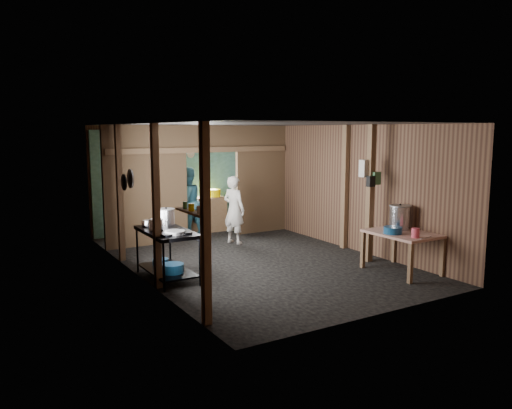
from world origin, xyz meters
TOP-DOWN VIEW (x-y plane):
  - floor at (0.00, 0.00)m, footprint 4.50×7.00m
  - ceiling at (0.00, 0.00)m, footprint 4.50×7.00m
  - wall_back at (0.00, 3.50)m, footprint 4.50×0.00m
  - wall_front at (0.00, -3.50)m, footprint 4.50×0.00m
  - wall_left at (-2.25, 0.00)m, footprint 0.00×7.00m
  - wall_right at (2.25, 0.00)m, footprint 0.00×7.00m
  - partition_left at (-1.32, 2.20)m, footprint 1.85×0.10m
  - partition_right at (1.57, 2.20)m, footprint 1.35×0.10m
  - partition_header at (0.25, 2.20)m, footprint 1.30×0.10m
  - turquoise_panel at (0.00, 3.44)m, footprint 4.40×0.06m
  - back_counter at (0.30, 2.95)m, footprint 1.20×0.50m
  - wall_clock at (0.25, 3.40)m, footprint 0.20×0.03m
  - post_left_a at (-2.18, -2.60)m, footprint 0.10×0.12m
  - post_left_b at (-2.18, -0.80)m, footprint 0.10×0.12m
  - post_left_c at (-2.18, 1.20)m, footprint 0.10×0.12m
  - post_right at (2.18, -0.20)m, footprint 0.10×0.12m
  - post_free at (1.85, -1.30)m, footprint 0.12×0.12m
  - cross_beam at (0.00, 2.15)m, footprint 4.40×0.12m
  - pan_lid_big at (-2.21, 0.40)m, footprint 0.03×0.34m
  - pan_lid_small at (-2.21, 0.80)m, footprint 0.03×0.30m
  - wall_shelf at (-2.15, -2.10)m, footprint 0.14×0.80m
  - jar_white at (-2.15, -2.35)m, footprint 0.07×0.07m
  - jar_yellow at (-2.15, -2.10)m, footprint 0.08×0.08m
  - jar_green at (-2.15, -1.88)m, footprint 0.06×0.06m
  - bag_white at (1.80, -1.22)m, footprint 0.22×0.15m
  - bag_green at (1.92, -1.36)m, footprint 0.16×0.12m
  - bag_black at (1.78, -1.38)m, footprint 0.14×0.10m
  - gas_range at (-1.88, -0.43)m, footprint 0.73×1.42m
  - prep_table at (1.83, -2.16)m, footprint 0.88×1.21m
  - stove_pot_large at (-1.71, 0.02)m, footprint 0.33×0.33m
  - stove_pot_med at (-2.05, -0.39)m, footprint 0.31×0.31m
  - stove_saucepan at (-2.05, 0.08)m, footprint 0.17×0.17m
  - frying_pan at (-1.88, -0.80)m, footprint 0.37×0.58m
  - blue_tub_front at (-1.88, -0.67)m, footprint 0.36×0.36m
  - blue_tub_back at (-1.88, -0.10)m, footprint 0.27×0.27m
  - stock_pot at (2.01, -1.91)m, footprint 0.48×0.48m
  - wash_basin at (1.60, -2.15)m, footprint 0.33×0.33m
  - pink_bucket at (1.68, -2.58)m, footprint 0.15×0.15m
  - knife at (1.81, -2.69)m, footprint 0.30×0.08m
  - yellow_tub at (0.66, 2.95)m, footprint 0.33×0.33m
  - cook at (0.39, 1.40)m, footprint 0.54×0.64m
  - worker_back at (-0.21, 2.61)m, footprint 0.93×0.81m

SIDE VIEW (x-z plane):
  - floor at x=0.00m, z-range 0.00..0.00m
  - blue_tub_back at x=-1.88m, z-range 0.16..0.27m
  - blue_tub_front at x=-1.88m, z-range 0.16..0.31m
  - prep_table at x=1.83m, z-range 0.00..0.71m
  - gas_range at x=-1.88m, z-range 0.00..0.84m
  - back_counter at x=0.30m, z-range 0.00..0.85m
  - knife at x=1.81m, z-range 0.72..0.72m
  - cook at x=0.39m, z-range 0.00..1.50m
  - wash_basin at x=1.60m, z-range 0.71..0.83m
  - pink_bucket at x=1.68m, z-range 0.71..0.87m
  - worker_back at x=-0.21m, z-range 0.00..1.63m
  - frying_pan at x=-1.88m, z-range 0.83..0.90m
  - stove_saucepan at x=-2.05m, z-range 0.84..0.94m
  - stock_pot at x=2.01m, z-range 0.69..1.15m
  - stove_pot_med at x=-2.05m, z-range 0.82..1.03m
  - yellow_tub at x=0.66m, z-range 0.85..1.03m
  - stove_pot_large at x=-1.71m, z-range 0.82..1.13m
  - turquoise_panel at x=0.00m, z-range 0.00..2.50m
  - wall_back at x=0.00m, z-range 0.00..2.60m
  - wall_front at x=0.00m, z-range 0.00..2.60m
  - wall_left at x=-2.25m, z-range 0.00..2.60m
  - wall_right at x=2.25m, z-range 0.00..2.60m
  - partition_left at x=-1.32m, z-range 0.00..2.60m
  - partition_right at x=1.57m, z-range 0.00..2.60m
  - post_left_a at x=-2.18m, z-range 0.00..2.60m
  - post_left_b at x=-2.18m, z-range 0.00..2.60m
  - post_left_c at x=-2.18m, z-range 0.00..2.60m
  - post_right at x=2.18m, z-range 0.00..2.60m
  - post_free at x=1.85m, z-range 0.00..2.60m
  - wall_shelf at x=-2.15m, z-range 1.39..1.41m
  - jar_white at x=-2.15m, z-range 1.42..1.52m
  - jar_yellow at x=-2.15m, z-range 1.42..1.52m
  - jar_green at x=-2.15m, z-range 1.42..1.52m
  - pan_lid_small at x=-2.21m, z-range 1.40..1.70m
  - bag_black at x=1.78m, z-range 1.45..1.65m
  - bag_green at x=1.92m, z-range 1.48..1.72m
  - pan_lid_big at x=-2.21m, z-range 1.48..1.82m
  - bag_white at x=1.80m, z-range 1.62..1.94m
  - wall_clock at x=0.25m, z-range 1.80..2.00m
  - cross_beam at x=0.00m, z-range 1.99..2.11m
  - partition_header at x=0.25m, z-range 2.00..2.60m
  - ceiling at x=0.00m, z-range 2.60..2.60m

